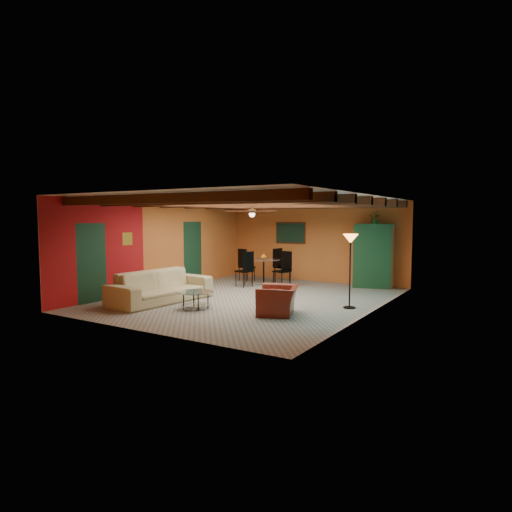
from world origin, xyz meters
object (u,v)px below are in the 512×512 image
Objects in this scene: vase at (264,247)px; sofa at (161,286)px; armoire at (375,257)px; armchair at (278,300)px; floor_lamp at (350,271)px; dining_table at (264,267)px; potted_plant at (376,219)px; coffee_table at (196,300)px.

sofa is at bearing -99.03° from vase.
armoire reaches higher than sofa.
floor_lamp is (1.14, 1.52, 0.58)m from armchair.
sofa is 14.29× the size of vase.
dining_table is 0.67m from vase.
dining_table is at bearing -160.19° from potted_plant.
potted_plant is at bearing 151.40° from armchair.
armoire reaches higher than vase.
armchair is 4.62m from dining_table.
coffee_table is 3.78m from floor_lamp.
potted_plant reaches higher than armchair.
dining_table is 3.88m from potted_plant.
armchair is 2.05m from coffee_table.
sofa is 6.65m from armoire.
potted_plant is 3.65m from vase.
dining_table is (0.65, 4.11, 0.16)m from sofa.
coffee_table is at bearing -130.26° from armoire.
sofa is 4.24m from vase.
sofa is 3.36× the size of coffee_table.
vase reaches higher than dining_table.
potted_plant is at bearing 97.38° from floor_lamp.
armoire is 3.50m from floor_lamp.
coffee_table is at bearing -93.55° from sofa.
coffee_table is 6.41m from potted_plant.
armoire is at bearing 151.40° from armchair.
coffee_table is at bearing -115.97° from potted_plant.
armoire reaches higher than coffee_table.
potted_plant is (3.98, 5.30, 1.75)m from sofa.
floor_lamp reaches higher than sofa.
armchair is 0.45× the size of dining_table.
floor_lamp reaches higher than vase.
vase is at bearing 98.68° from coffee_table.
vase is (0.00, 0.00, 0.67)m from dining_table.
dining_table is 11.17× the size of vase.
sofa is 4.82m from floor_lamp.
potted_plant reaches higher than floor_lamp.
armoire is (2.67, 5.49, 0.76)m from coffee_table.
coffee_table is 4.26× the size of vase.
dining_table is 1.21× the size of floor_lamp.
dining_table is at bearing 148.94° from floor_lamp.
potted_plant is (2.67, 5.49, 1.94)m from coffee_table.
sofa is at bearing -141.18° from armoire.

